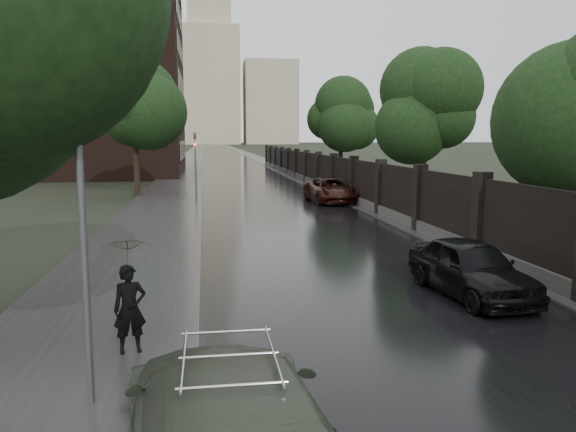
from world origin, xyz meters
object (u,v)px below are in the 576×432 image
(tree_left_far, at_px, (135,113))
(traffic_light, at_px, (195,162))
(car_right_near, at_px, (471,268))
(car_right_far, at_px, (331,190))
(tree_right_c, at_px, (341,123))
(volga_sedan, at_px, (230,431))
(pedestrian_umbrella, at_px, (128,262))
(lamp_post, at_px, (82,220))
(tree_right_b, at_px, (425,114))

(tree_left_far, distance_m, traffic_light, 6.84)
(car_right_near, height_order, car_right_far, car_right_far)
(tree_right_c, bearing_deg, volga_sedan, -105.28)
(volga_sedan, relative_size, pedestrian_umbrella, 2.24)
(volga_sedan, relative_size, car_right_far, 1.02)
(car_right_near, distance_m, car_right_far, 19.42)
(traffic_light, bearing_deg, pedestrian_umbrella, -92.08)
(tree_left_far, xyz_separation_m, tree_right_c, (15.50, 10.00, -0.29))
(pedestrian_umbrella, bearing_deg, lamp_post, -115.37)
(tree_left_far, xyz_separation_m, pedestrian_umbrella, (2.91, -26.73, -3.53))
(tree_right_c, relative_size, lamp_post, 1.37)
(tree_left_far, distance_m, car_right_near, 26.44)
(tree_right_b, bearing_deg, car_right_near, -107.89)
(traffic_light, bearing_deg, tree_right_c, 51.82)
(tree_right_c, distance_m, car_right_far, 15.65)
(tree_left_far, bearing_deg, tree_right_b, -27.30)
(car_right_near, bearing_deg, tree_right_b, 66.77)
(lamp_post, xyz_separation_m, car_right_far, (8.80, 24.00, -1.96))
(lamp_post, bearing_deg, tree_right_c, 71.48)
(volga_sedan, height_order, car_right_near, volga_sedan)
(lamp_post, distance_m, car_right_near, 9.25)
(lamp_post, height_order, volga_sedan, lamp_post)
(tree_right_b, relative_size, car_right_near, 1.74)
(traffic_light, distance_m, pedestrian_umbrella, 21.75)
(traffic_light, relative_size, pedestrian_umbrella, 1.71)
(traffic_light, bearing_deg, lamp_post, -92.68)
(car_right_near, xyz_separation_m, car_right_far, (1.03, 19.39, 0.02))
(volga_sedan, height_order, car_right_far, volga_sedan)
(car_right_near, relative_size, pedestrian_umbrella, 1.73)
(lamp_post, xyz_separation_m, volga_sedan, (1.80, -2.14, -1.91))
(tree_left_far, height_order, tree_right_b, tree_left_far)
(lamp_post, bearing_deg, tree_right_b, 57.82)
(car_right_near, bearing_deg, lamp_post, -154.68)
(lamp_post, bearing_deg, car_right_near, 30.66)
(traffic_light, xyz_separation_m, car_right_far, (7.70, 0.51, -1.69))
(lamp_post, relative_size, car_right_far, 1.00)
(car_right_far, bearing_deg, tree_right_b, -42.50)
(car_right_far, bearing_deg, volga_sedan, -107.00)
(traffic_light, bearing_deg, volga_sedan, -88.44)
(tree_left_far, bearing_deg, traffic_light, -53.53)
(tree_left_far, distance_m, tree_right_c, 18.45)
(tree_right_b, relative_size, pedestrian_umbrella, 3.00)
(tree_right_b, distance_m, traffic_light, 12.44)
(traffic_light, xyz_separation_m, car_right_near, (6.67, -18.89, -1.71))
(traffic_light, distance_m, car_right_near, 20.11)
(tree_right_c, distance_m, car_right_near, 34.54)
(tree_right_c, bearing_deg, tree_left_far, -147.17)
(volga_sedan, distance_m, pedestrian_umbrella, 4.29)
(tree_right_c, bearing_deg, lamp_post, -108.52)
(lamp_post, distance_m, volga_sedan, 3.39)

